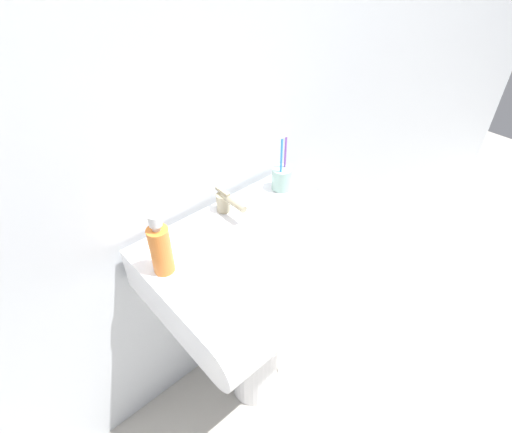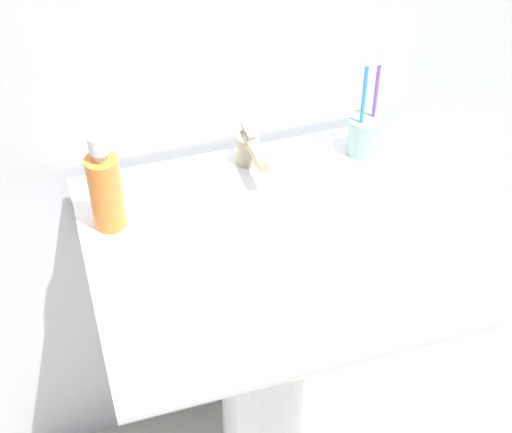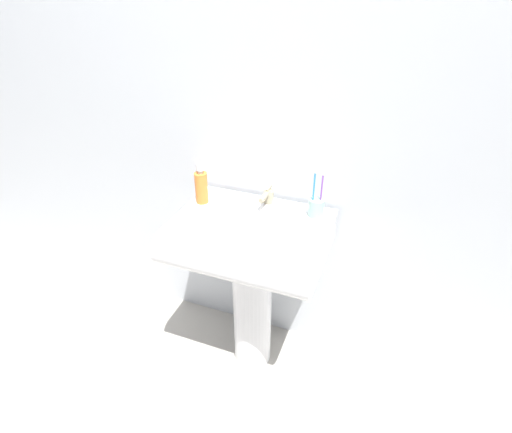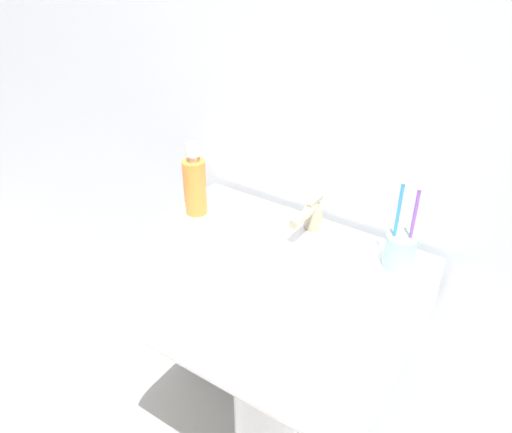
% 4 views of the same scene
% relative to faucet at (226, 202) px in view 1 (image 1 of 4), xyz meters
% --- Properties ---
extents(ground_plane, '(6.00, 6.00, 0.00)m').
position_rel_faucet_xyz_m(ground_plane, '(-0.02, -0.14, -0.85)').
color(ground_plane, '#ADA89E').
rests_on(ground_plane, ground).
extents(wall_back, '(5.00, 0.05, 2.40)m').
position_rel_faucet_xyz_m(wall_back, '(-0.02, 0.11, 0.35)').
color(wall_back, silver).
rests_on(wall_back, ground).
extents(sink_pedestal, '(0.18, 0.18, 0.68)m').
position_rel_faucet_xyz_m(sink_pedestal, '(-0.02, -0.14, -0.51)').
color(sink_pedestal, white).
rests_on(sink_pedestal, ground).
extents(sink_basin, '(0.62, 0.48, 0.14)m').
position_rel_faucet_xyz_m(sink_basin, '(-0.02, -0.19, -0.11)').
color(sink_basin, white).
rests_on(sink_basin, sink_pedestal).
extents(faucet, '(0.04, 0.13, 0.08)m').
position_rel_faucet_xyz_m(faucet, '(0.00, 0.00, 0.00)').
color(faucet, tan).
rests_on(faucet, sink_basin).
extents(toothbrush_cup, '(0.06, 0.06, 0.21)m').
position_rel_faucet_xyz_m(toothbrush_cup, '(0.22, -0.02, 0.00)').
color(toothbrush_cup, '#99BFB2').
rests_on(toothbrush_cup, sink_basin).
extents(soap_bottle, '(0.05, 0.05, 0.18)m').
position_rel_faucet_xyz_m(soap_bottle, '(-0.27, -0.08, 0.04)').
color(soap_bottle, orange).
rests_on(soap_bottle, sink_basin).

